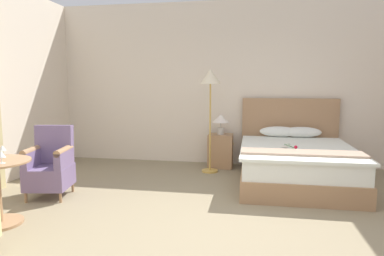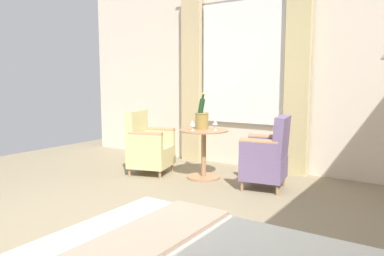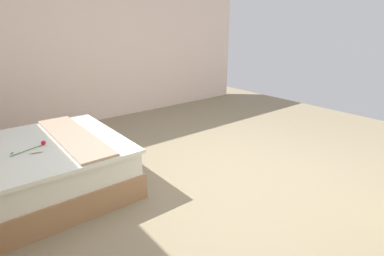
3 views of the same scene
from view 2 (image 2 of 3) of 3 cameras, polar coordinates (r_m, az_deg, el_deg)
The scene contains 8 objects.
ground_plane at distance 3.70m, azimuth -16.33°, elevation -15.09°, with size 8.09×8.09×0.00m, color gray.
wall_window_side at distance 6.12m, azimuth 7.94°, elevation 8.30°, with size 0.27×6.52×3.02m.
side_table_round at distance 5.33m, azimuth 1.78°, elevation -3.45°, with size 0.70×0.70×0.70m.
champagne_bucket at distance 5.35m, azimuth 1.50°, elevation 1.52°, with size 0.20×0.20×0.52m.
wine_glass_near_bucket at distance 5.19m, azimuth 0.07°, elevation 0.67°, with size 0.08×0.08×0.14m.
wine_glass_near_edge at distance 5.22m, azimuth 3.56°, elevation 0.78°, with size 0.08×0.08×0.14m.
armchair_by_window at distance 4.88m, azimuth 11.43°, elevation -4.31°, with size 0.61×0.63×0.95m.
armchair_facing_bed at distance 5.66m, azimuth -6.68°, elevation -2.86°, with size 0.73×0.72×0.94m.
Camera 2 is at (2.18, 2.65, 1.39)m, focal length 35.00 mm.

